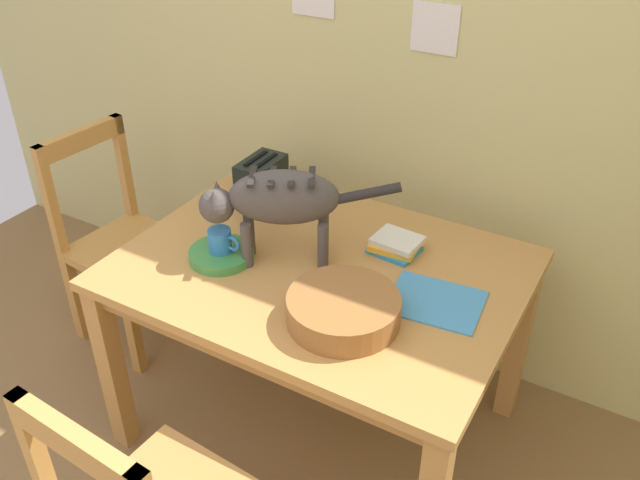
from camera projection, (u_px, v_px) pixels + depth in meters
name	position (u px, v px, depth m)	size (l,w,h in m)	color
wall_rear	(404.00, 61.00, 2.49)	(4.64, 0.11, 2.50)	#D2C981
dining_table	(320.00, 286.00, 2.28)	(1.31, 0.97, 0.76)	#C18947
cat	(276.00, 201.00, 2.14)	(0.58, 0.35, 0.33)	#4A4440
saucer_bowl	(221.00, 255.00, 2.26)	(0.22, 0.22, 0.03)	#3D8B42
coffee_mug	(221.00, 241.00, 2.23)	(0.12, 0.08, 0.08)	#2B77C9
magazine	(435.00, 302.00, 2.07)	(0.28, 0.23, 0.01)	#4394D3
book_stack	(396.00, 245.00, 2.29)	(0.17, 0.15, 0.05)	#308DC2
wicker_basket	(343.00, 309.00, 1.97)	(0.34, 0.34, 0.09)	#9A6332
toaster	(262.00, 180.00, 2.56)	(0.12, 0.20, 0.18)	black
wooden_chair_far	(122.00, 242.00, 2.89)	(0.46, 0.46, 0.95)	#C88D44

